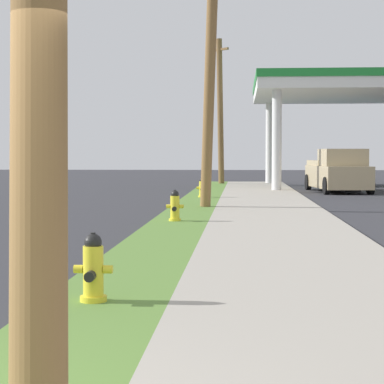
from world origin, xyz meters
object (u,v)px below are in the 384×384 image
utility_pole_background (220,110)px  fire_hydrant_second (175,207)px  fire_hydrant_nearest (93,271)px  truck_tan_at_forecourt (338,172)px  fire_hydrant_third (202,189)px  utility_pole_midground (211,37)px  car_teal_by_near_pump (344,173)px

utility_pole_background → fire_hydrant_second: bearing=-91.0°
fire_hydrant_nearest → fire_hydrant_second: same height
fire_hydrant_nearest → truck_tan_at_forecourt: size_ratio=0.13×
fire_hydrant_second → utility_pole_background: bearing=89.0°
fire_hydrant_third → utility_pole_midground: (0.55, -5.41, 4.75)m
fire_hydrant_third → utility_pole_background: 14.09m
car_teal_by_near_pump → fire_hydrant_nearest: bearing=-102.4°
fire_hydrant_nearest → utility_pole_background: (0.42, 33.07, 3.77)m
fire_hydrant_nearest → utility_pole_midground: utility_pole_midground is taller
utility_pole_midground → car_teal_by_near_pump: size_ratio=2.17×
utility_pole_background → car_teal_by_near_pump: utility_pole_background is taller
fire_hydrant_third → car_teal_by_near_pump: (7.15, 13.61, 0.28)m
utility_pole_background → car_teal_by_near_pump: (6.86, 0.04, -3.50)m
utility_pole_midground → fire_hydrant_nearest: bearing=-92.8°
utility_pole_midground → utility_pole_background: 19.01m
fire_hydrant_second → truck_tan_at_forecourt: 17.45m
fire_hydrant_second → car_teal_by_near_pump: 24.59m
fire_hydrant_second → fire_hydrant_nearest: bearing=-90.0°
utility_pole_background → truck_tan_at_forecourt: bearing=-51.6°
fire_hydrant_nearest → utility_pole_midground: 14.89m
utility_pole_midground → car_teal_by_near_pump: bearing=70.9°
utility_pole_background → truck_tan_at_forecourt: size_ratio=1.44×
fire_hydrant_second → utility_pole_midground: size_ratio=0.07×
fire_hydrant_nearest → fire_hydrant_third: 19.51m
fire_hydrant_second → car_teal_by_near_pump: size_ratio=0.16×
utility_pole_background → car_teal_by_near_pump: bearing=0.4°
utility_pole_midground → truck_tan_at_forecourt: 13.74m
fire_hydrant_third → utility_pole_background: bearing=88.8°
car_teal_by_near_pump → fire_hydrant_second: bearing=-107.2°
utility_pole_midground → fire_hydrant_second: bearing=-98.7°
utility_pole_midground → fire_hydrant_third: bearing=95.9°
utility_pole_midground → truck_tan_at_forecourt: bearing=65.9°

